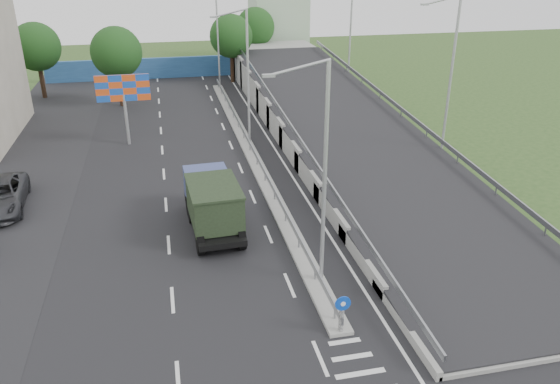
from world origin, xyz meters
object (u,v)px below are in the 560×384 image
object	(u,v)px
sign_bollard	(342,314)
dump_truck	(212,201)
lamp_post_near	(321,166)
lamp_post_mid	(245,71)
lamp_post_far	(216,33)
church	(278,20)
billboard	(123,92)

from	to	relation	value
sign_bollard	dump_truck	world-z (taller)	dump_truck
sign_bollard	lamp_post_near	world-z (taller)	lamp_post_near
dump_truck	lamp_post_mid	bearing A→B (deg)	70.40
dump_truck	sign_bollard	bearing A→B (deg)	-71.37
lamp_post_far	dump_truck	distance (m)	34.11
lamp_post_far	church	xyz separation A→B (m)	(9.89, 14.00, -0.50)
sign_bollard	dump_truck	size ratio (longest dim) A/B	0.25
lamp_post_near	dump_truck	size ratio (longest dim) A/B	1.48
lamp_post_mid	billboard	world-z (taller)	lamp_post_mid
church	billboard	world-z (taller)	church
billboard	dump_truck	distance (m)	16.58
lamp_post_near	church	xyz separation A→B (m)	(9.89, 54.00, -0.50)
lamp_post_near	dump_truck	xyz separation A→B (m)	(-4.12, 6.40, -4.18)
sign_bollard	billboard	size ratio (longest dim) A/B	0.30
sign_bollard	lamp_post_near	size ratio (longest dim) A/B	0.17
lamp_post_near	dump_truck	world-z (taller)	lamp_post_near
lamp_post_near	lamp_post_far	distance (m)	40.00
lamp_post_far	church	size ratio (longest dim) A/B	0.73
church	dump_truck	xyz separation A→B (m)	(-14.01, -47.60, -3.68)
sign_bollard	billboard	bearing A→B (deg)	109.21
church	dump_truck	world-z (taller)	church
sign_bollard	lamp_post_mid	distance (m)	24.30
billboard	dump_truck	xyz separation A→B (m)	(4.99, -15.60, -2.55)
church	dump_truck	distance (m)	49.75
sign_bollard	lamp_post_near	bearing A→B (deg)	88.36
sign_bollard	dump_truck	bearing A→B (deg)	111.39
lamp_post_mid	church	bearing A→B (deg)	73.78
lamp_post_far	dump_truck	bearing A→B (deg)	-96.98
sign_bollard	billboard	world-z (taller)	billboard
lamp_post_mid	lamp_post_far	xyz separation A→B (m)	(0.00, 20.00, 0.00)
lamp_post_near	lamp_post_far	world-z (taller)	same
lamp_post_near	church	distance (m)	54.90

